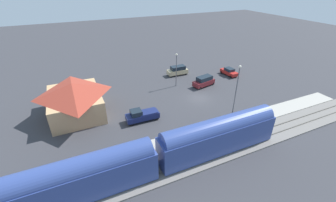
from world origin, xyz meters
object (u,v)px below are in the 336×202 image
at_px(passenger_train, 157,153).
at_px(pedestrian_waiting_far, 197,127).
at_px(pickup_navy, 142,115).
at_px(station_building, 75,98).
at_px(pedestrian_on_platform, 242,116).
at_px(light_pole_near_platform, 237,85).
at_px(suv_tan, 178,70).
at_px(suv_maroon, 204,81).
at_px(light_pole_lot_center, 176,66).
at_px(sedan_red, 229,72).

height_order(passenger_train, pedestrian_waiting_far, passenger_train).
bearing_deg(pedestrian_waiting_far, pickup_navy, 42.80).
relative_size(station_building, pickup_navy, 2.12).
bearing_deg(pickup_navy, station_building, 54.56).
bearing_deg(pedestrian_on_platform, light_pole_near_platform, -13.25).
relative_size(pickup_navy, suv_tan, 1.11).
xyz_separation_m(passenger_train, pedestrian_on_platform, (3.89, -16.25, -1.58)).
height_order(station_building, pedestrian_on_platform, station_building).
height_order(pedestrian_on_platform, pickup_navy, pickup_navy).
xyz_separation_m(station_building, pedestrian_on_platform, (-14.11, -23.76, -1.69)).
bearing_deg(pedestrian_on_platform, suv_maroon, -8.46).
bearing_deg(light_pole_near_platform, pedestrian_on_platform, 166.75).
bearing_deg(suv_maroon, light_pole_lot_center, 64.91).
bearing_deg(sedan_red, light_pole_near_platform, 144.09).
relative_size(pedestrian_on_platform, pickup_navy, 0.31).
bearing_deg(light_pole_near_platform, suv_tan, 2.44).
height_order(suv_maroon, sedan_red, suv_maroon).
height_order(sedan_red, suv_tan, suv_tan).
height_order(light_pole_near_platform, light_pole_lot_center, light_pole_near_platform).
bearing_deg(suv_tan, pickup_navy, 136.72).
bearing_deg(light_pole_near_platform, passenger_train, 111.88).
xyz_separation_m(pedestrian_waiting_far, sedan_red, (16.65, -19.03, -0.40)).
xyz_separation_m(pickup_navy, suv_tan, (15.07, -14.19, 0.12)).
xyz_separation_m(pedestrian_waiting_far, light_pole_lot_center, (16.47, -4.71, 3.31)).
relative_size(passenger_train, suv_tan, 6.94).
height_order(suv_maroon, light_pole_lot_center, light_pole_lot_center).
relative_size(passenger_train, sedan_red, 7.39).
bearing_deg(light_pole_lot_center, pedestrian_on_platform, -169.10).
distance_m(pedestrian_on_platform, suv_maroon, 14.64).
xyz_separation_m(passenger_train, station_building, (18.00, 7.52, 0.11)).
bearing_deg(station_building, suv_tan, -70.51).
bearing_deg(pedestrian_on_platform, sedan_red, -32.68).
distance_m(passenger_train, pickup_navy, 11.60).
height_order(passenger_train, suv_maroon, passenger_train).
distance_m(pedestrian_on_platform, light_pole_near_platform, 5.12).
bearing_deg(light_pole_near_platform, sedan_red, -35.91).
distance_m(pedestrian_waiting_far, sedan_red, 25.29).
bearing_deg(passenger_train, sedan_red, -52.29).
bearing_deg(sedan_red, station_building, 95.08).
bearing_deg(passenger_train, station_building, 22.66).
relative_size(station_building, sedan_red, 2.50).
xyz_separation_m(passenger_train, suv_maroon, (18.37, -18.40, -1.71)).
xyz_separation_m(pedestrian_waiting_far, light_pole_near_platform, (2.36, -8.68, 4.16)).
distance_m(station_building, pickup_navy, 11.73).
bearing_deg(pedestrian_on_platform, pickup_navy, 62.70).
height_order(pickup_navy, suv_tan, suv_tan).
bearing_deg(light_pole_near_platform, suv_maroon, -7.23).
distance_m(station_building, suv_tan, 25.12).
distance_m(passenger_train, pedestrian_waiting_far, 9.51).
distance_m(sedan_red, light_pole_near_platform, 18.23).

